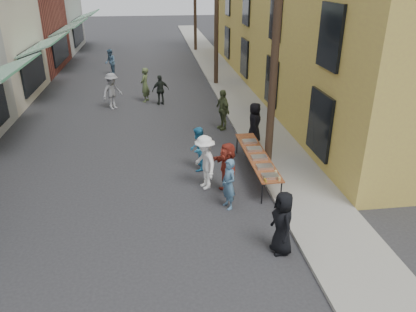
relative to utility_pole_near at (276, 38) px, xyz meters
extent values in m
plane|color=#28282B|center=(-4.30, -3.00, -4.50)|extent=(120.00, 120.00, 0.00)
cube|color=gray|center=(0.70, 12.00, -4.45)|extent=(2.20, 60.00, 0.10)
cylinder|color=#2D2116|center=(0.00, 0.00, 0.00)|extent=(0.26, 0.26, 9.00)
cylinder|color=#2D2116|center=(0.00, 12.00, 0.00)|extent=(0.26, 0.26, 9.00)
cube|color=maroon|center=(-0.50, -0.37, -3.77)|extent=(0.70, 4.00, 0.04)
cylinder|color=black|center=(-0.79, -2.25, -4.14)|extent=(0.04, 0.04, 0.71)
cylinder|color=black|center=(-0.21, -2.25, -4.14)|extent=(0.04, 0.04, 0.71)
cylinder|color=black|center=(-0.79, 1.51, -4.14)|extent=(0.04, 0.04, 0.71)
cylinder|color=black|center=(-0.21, 1.51, -4.14)|extent=(0.04, 0.04, 0.71)
cube|color=maroon|center=(-0.50, -2.02, -3.71)|extent=(0.50, 0.33, 0.08)
cube|color=#B2B2B7|center=(-0.50, -1.37, -3.71)|extent=(0.50, 0.33, 0.08)
cube|color=tan|center=(-0.50, -0.67, -3.71)|extent=(0.50, 0.33, 0.08)
cube|color=#B2B2B7|center=(-0.50, 0.03, -3.71)|extent=(0.50, 0.33, 0.08)
cube|color=tan|center=(-0.50, 0.73, -3.71)|extent=(0.50, 0.33, 0.08)
cylinder|color=#A57F26|center=(-0.72, -2.32, -3.71)|extent=(0.07, 0.07, 0.08)
cylinder|color=#A57F26|center=(-0.72, -2.22, -3.71)|extent=(0.07, 0.07, 0.08)
cylinder|color=#A57F26|center=(-0.72, -2.12, -3.71)|extent=(0.07, 0.07, 0.08)
cylinder|color=tan|center=(-0.30, -2.27, -3.69)|extent=(0.08, 0.08, 0.12)
imported|color=black|center=(-0.90, -4.52, -3.68)|extent=(0.61, 0.86, 1.64)
imported|color=#4A7190|center=(-1.82, -2.31, -3.73)|extent=(0.54, 0.65, 1.54)
imported|color=teal|center=(-2.41, 0.30, -3.72)|extent=(0.79, 0.90, 1.56)
imported|color=white|center=(-2.34, -1.01, -3.61)|extent=(0.97, 1.29, 1.77)
imported|color=#4C5933|center=(-0.90, 4.20, -3.61)|extent=(0.74, 1.12, 1.77)
imported|color=maroon|center=(-1.70, -1.43, -3.66)|extent=(0.75, 1.61, 1.67)
imported|color=black|center=(0.05, 2.27, -3.58)|extent=(0.70, 0.90, 1.63)
imported|color=gray|center=(-5.90, 7.83, -3.59)|extent=(1.31, 1.31, 1.82)
imported|color=black|center=(-3.48, 8.21, -3.72)|extent=(0.98, 0.65, 1.55)
imported|color=#4A5933|center=(-4.28, 8.87, -3.59)|extent=(0.64, 0.77, 1.81)
imported|color=#446684|center=(-6.63, 15.56, -3.66)|extent=(0.84, 0.97, 1.69)
camera|label=1|loc=(-3.77, -12.42, 1.82)|focal=35.00mm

